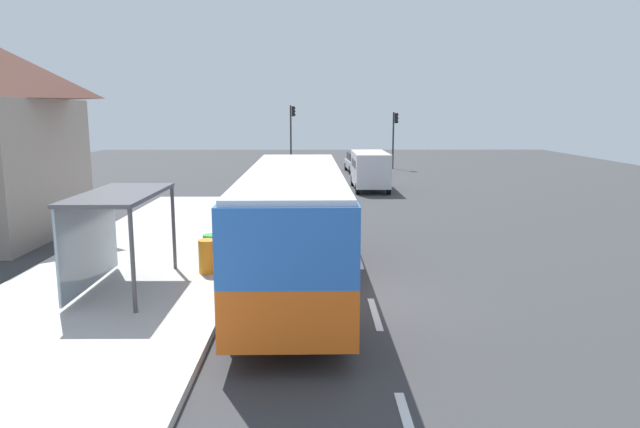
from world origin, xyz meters
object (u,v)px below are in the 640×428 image
at_px(white_van, 370,168).
at_px(sedan_near, 358,162).
at_px(bus, 294,221).
at_px(recycling_bin_orange, 208,256).
at_px(recycling_bin_green, 212,250).
at_px(bus_shelter, 109,215).
at_px(traffic_light_near_side, 395,131).
at_px(traffic_light_far_side, 292,127).

distance_m(white_van, sedan_near, 10.76).
relative_size(bus, recycling_bin_orange, 11.62).
distance_m(recycling_bin_green, bus_shelter, 3.40).
height_order(white_van, recycling_bin_orange, white_van).
xyz_separation_m(recycling_bin_orange, recycling_bin_green, (0.00, 0.70, 0.00)).
bearing_deg(bus_shelter, recycling_bin_green, 43.98).
distance_m(bus, recycling_bin_orange, 2.90).
bearing_deg(recycling_bin_green, white_van, 70.89).
bearing_deg(white_van, recycling_bin_green, -109.11).
height_order(recycling_bin_green, traffic_light_near_side, traffic_light_near_side).
distance_m(white_van, traffic_light_far_side, 15.36).
height_order(sedan_near, bus_shelter, bus_shelter).
bearing_deg(bus_shelter, traffic_light_near_side, 70.72).
distance_m(white_van, recycling_bin_orange, 20.22).
distance_m(recycling_bin_green, traffic_light_near_side, 33.46).
bearing_deg(bus, sedan_near, 82.59).
bearing_deg(bus, bus_shelter, -173.49).
height_order(recycling_bin_orange, bus_shelter, bus_shelter).
distance_m(white_van, bus_shelter, 22.34).
bearing_deg(traffic_light_near_side, traffic_light_far_side, 174.69).
height_order(bus, traffic_light_far_side, traffic_light_far_side).
xyz_separation_m(recycling_bin_green, traffic_light_far_side, (1.10, 32.73, 2.84)).
bearing_deg(bus, recycling_bin_green, 147.28).
distance_m(bus, sedan_near, 31.09).
height_order(bus, recycling_bin_orange, bus).
distance_m(recycling_bin_orange, traffic_light_near_side, 34.13).
bearing_deg(recycling_bin_green, sedan_near, 77.46).
relative_size(bus, recycling_bin_green, 11.62).
relative_size(bus, white_van, 2.12).
bearing_deg(traffic_light_far_side, white_van, -69.60).
relative_size(sedan_near, traffic_light_far_side, 0.85).
height_order(recycling_bin_green, bus_shelter, bus_shelter).
height_order(recycling_bin_orange, traffic_light_near_side, traffic_light_near_side).
relative_size(recycling_bin_green, traffic_light_far_side, 0.18).
height_order(bus, bus_shelter, bus).
bearing_deg(traffic_light_near_side, white_van, -103.79).
distance_m(traffic_light_near_side, bus_shelter, 36.10).
relative_size(bus, traffic_light_near_side, 2.34).
height_order(sedan_near, recycling_bin_orange, sedan_near).
xyz_separation_m(bus, traffic_light_far_side, (-1.39, 34.33, 1.65)).
bearing_deg(sedan_near, recycling_bin_orange, -102.25).
bearing_deg(sedan_near, traffic_light_near_side, 40.21).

